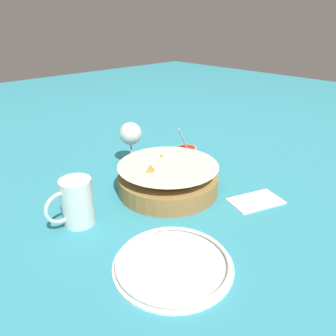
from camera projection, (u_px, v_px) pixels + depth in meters
ground_plane at (175, 197)px, 0.86m from camera, size 4.00×4.00×0.00m
food_basket at (168, 179)px, 0.88m from camera, size 0.27×0.27×0.10m
sauce_cup at (187, 153)px, 1.08m from camera, size 0.07×0.07×0.12m
wine_glass at (130, 135)px, 1.01m from camera, size 0.07×0.07×0.14m
beer_mug at (77, 204)px, 0.73m from camera, size 0.11×0.07×0.11m
side_plate at (173, 263)px, 0.62m from camera, size 0.23×0.23×0.01m
napkin at (256, 200)px, 0.84m from camera, size 0.15×0.12×0.01m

